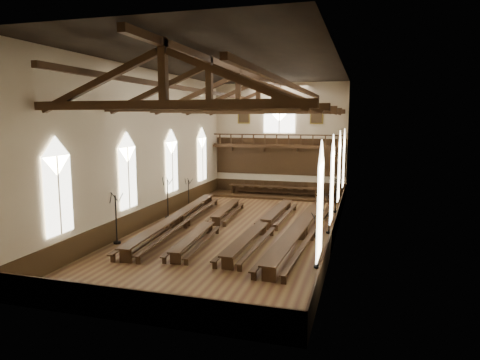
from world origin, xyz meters
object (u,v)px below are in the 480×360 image
at_px(refectory_row_b, 212,222).
at_px(candelabrum_right_mid, 329,221).
at_px(candelabrum_left_near, 117,228).
at_px(candelabrum_right_far, 336,201).
at_px(refectory_row_a, 177,218).
at_px(candelabrum_left_far, 189,199).
at_px(candelabrum_right_near, 318,251).
at_px(high_table, 274,188).
at_px(refectory_row_c, 265,224).
at_px(dais, 273,196).
at_px(candelabrum_left_mid, 168,206).
at_px(refectory_row_d, 301,228).

height_order(refectory_row_b, candelabrum_right_mid, candelabrum_right_mid).
height_order(candelabrum_left_near, candelabrum_right_far, candelabrum_left_near).
bearing_deg(candelabrum_left_near, refectory_row_a, 69.64).
bearing_deg(candelabrum_left_far, refectory_row_a, -74.30).
distance_m(candelabrum_right_near, candelabrum_right_mid, 6.29).
xyz_separation_m(refectory_row_b, high_table, (1.37, 12.08, 0.35)).
relative_size(candelabrum_left_near, candelabrum_left_far, 1.26).
xyz_separation_m(high_table, candelabrum_right_near, (5.70, -17.17, -0.04)).
bearing_deg(refectory_row_c, candelabrum_right_near, -54.81).
distance_m(refectory_row_b, refectory_row_c, 3.32).
bearing_deg(dais, refectory_row_b, -96.47).
bearing_deg(candelabrum_left_mid, refectory_row_c, -14.53).
bearing_deg(refectory_row_b, refectory_row_c, 4.27).
relative_size(high_table, candelabrum_left_far, 3.54).
height_order(candelabrum_right_mid, candelabrum_right_far, candelabrum_right_far).
bearing_deg(candelabrum_right_near, candelabrum_left_far, 135.51).
bearing_deg(candelabrum_left_far, dais, 49.22).
bearing_deg(candelabrum_left_far, candelabrum_left_near, -90.00).
xyz_separation_m(refectory_row_b, candelabrum_left_near, (-4.03, -4.28, 0.39)).
xyz_separation_m(refectory_row_c, candelabrum_left_near, (-7.34, -4.53, 0.34)).
bearing_deg(refectory_row_d, candelabrum_right_near, -73.13).
bearing_deg(candelabrum_left_near, high_table, 71.73).
distance_m(candelabrum_left_far, candelabrum_right_near, 15.56).
distance_m(refectory_row_b, candelabrum_left_near, 5.90).
bearing_deg(candelabrum_right_near, refectory_row_a, 151.47).
height_order(dais, high_table, high_table).
bearing_deg(refectory_row_b, refectory_row_d, -3.57).
bearing_deg(refectory_row_b, candelabrum_left_mid, 151.95).
distance_m(refectory_row_a, candelabrum_right_near, 10.80).
distance_m(refectory_row_a, dais, 12.61).
relative_size(dais, candelabrum_right_near, 4.39).
bearing_deg(high_table, candelabrum_right_near, -71.65).
bearing_deg(candelabrum_right_mid, candelabrum_right_far, 90.00).
relative_size(refectory_row_d, candelabrum_right_mid, 6.05).
distance_m(dais, candelabrum_left_mid, 11.34).
xyz_separation_m(refectory_row_c, candelabrum_right_far, (3.76, 7.00, 0.28)).
height_order(refectory_row_b, refectory_row_d, refectory_row_d).
xyz_separation_m(candelabrum_left_far, candelabrum_right_far, (11.10, 1.42, 0.12)).
xyz_separation_m(refectory_row_b, candelabrum_left_mid, (-4.03, 2.15, 0.39)).
relative_size(refectory_row_a, refectory_row_c, 1.05).
height_order(refectory_row_d, candelabrum_left_mid, candelabrum_left_mid).
height_order(refectory_row_a, candelabrum_right_mid, candelabrum_right_mid).
height_order(refectory_row_b, candelabrum_right_far, candelabrum_right_far).
distance_m(refectory_row_d, high_table, 13.15).
relative_size(dais, candelabrum_left_far, 4.99).
height_order(refectory_row_a, candelabrum_left_mid, candelabrum_left_mid).
height_order(refectory_row_a, refectory_row_d, same).
distance_m(dais, candelabrum_right_mid, 12.30).
distance_m(refectory_row_a, candelabrum_left_far, 5.97).
bearing_deg(refectory_row_c, candelabrum_right_mid, 14.31).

